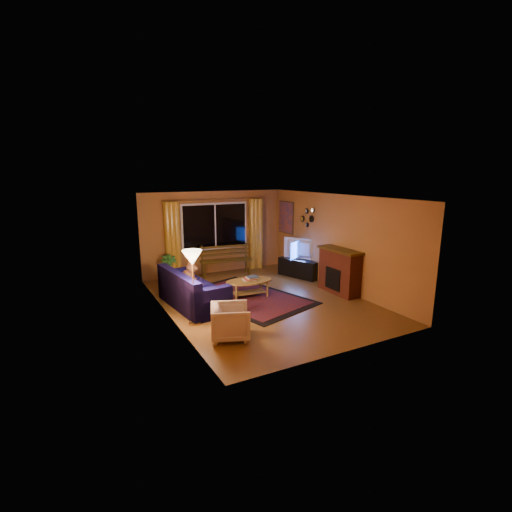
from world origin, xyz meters
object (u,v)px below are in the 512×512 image
bench (226,268)px  tv_console (299,268)px  floor_lamp (193,288)px  coffee_table (249,288)px  sofa (193,288)px  armchair (230,320)px

bench → tv_console: tv_console is taller
floor_lamp → coffee_table: size_ratio=1.31×
sofa → floor_lamp: size_ratio=1.36×
floor_lamp → tv_console: floor_lamp is taller
sofa → bench: bearing=44.1°
sofa → coffee_table: bearing=-7.1°
floor_lamp → armchair: bearing=-68.2°
bench → tv_console: size_ratio=1.20×
bench → sofa: bearing=-121.2°
armchair → tv_console: 4.56m
armchair → coffee_table: size_ratio=0.61×
armchair → tv_console: size_ratio=0.56×
bench → sofa: 2.73m
armchair → coffee_table: (1.38, 1.95, -0.14)m
floor_lamp → tv_console: 4.39m
bench → coffee_table: (-0.30, -2.12, -0.02)m
armchair → tv_console: bearing=-29.2°
sofa → tv_console: size_ratio=1.66×
sofa → coffee_table: (1.44, -0.02, -0.21)m
floor_lamp → sofa: bearing=72.8°
bench → floor_lamp: 3.77m
sofa → floor_lamp: bearing=-113.4°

